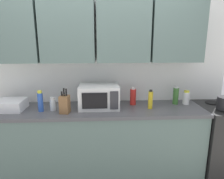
% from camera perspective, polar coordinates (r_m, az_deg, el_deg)
% --- Properties ---
extents(wall_back_with_cabinets, '(3.48, 0.38, 2.60)m').
position_cam_1_polar(wall_back_with_cabinets, '(2.58, -4.50, 10.86)').
color(wall_back_with_cabinets, white).
rests_on(wall_back_with_cabinets, ground_plane).
extents(counter_run, '(2.61, 0.63, 0.90)m').
position_cam_1_polar(counter_run, '(2.65, -4.14, -14.49)').
color(counter_run, slate).
rests_on(counter_run, ground_plane).
extents(microwave, '(0.48, 0.37, 0.28)m').
position_cam_1_polar(microwave, '(2.46, -3.68, -1.96)').
color(microwave, silver).
rests_on(microwave, counter_run).
extents(dish_rack, '(0.38, 0.30, 0.12)m').
position_cam_1_polar(dish_rack, '(2.69, -27.31, -3.90)').
color(dish_rack, silver).
rests_on(dish_rack, counter_run).
extents(knife_block, '(0.12, 0.13, 0.29)m').
position_cam_1_polar(knife_block, '(2.35, -13.22, -4.01)').
color(knife_block, brown).
rests_on(knife_block, counter_run).
extents(bottle_white_jar, '(0.08, 0.08, 0.18)m').
position_cam_1_polar(bottle_white_jar, '(2.77, 20.25, -2.18)').
color(bottle_white_jar, white).
rests_on(bottle_white_jar, counter_run).
extents(bottle_clear_tall, '(0.08, 0.08, 0.16)m').
position_cam_1_polar(bottle_clear_tall, '(2.48, -16.35, -4.00)').
color(bottle_clear_tall, silver).
rests_on(bottle_clear_tall, counter_run).
extents(bottle_yellow_mustard, '(0.05, 0.05, 0.23)m').
position_cam_1_polar(bottle_yellow_mustard, '(2.47, 10.82, -2.84)').
color(bottle_yellow_mustard, gold).
rests_on(bottle_yellow_mustard, counter_run).
extents(bottle_red_sauce, '(0.08, 0.08, 0.23)m').
position_cam_1_polar(bottle_red_sauce, '(2.59, 5.96, -1.98)').
color(bottle_red_sauce, red).
rests_on(bottle_red_sauce, counter_run).
extents(bottle_green_oil, '(0.07, 0.07, 0.24)m').
position_cam_1_polar(bottle_green_oil, '(2.73, 17.59, -1.64)').
color(bottle_green_oil, '#386B2D').
rests_on(bottle_green_oil, counter_run).
extents(bottle_blue_cleaner, '(0.06, 0.06, 0.25)m').
position_cam_1_polar(bottle_blue_cleaner, '(2.47, -19.61, -3.22)').
color(bottle_blue_cleaner, '#2D56B7').
rests_on(bottle_blue_cleaner, counter_run).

